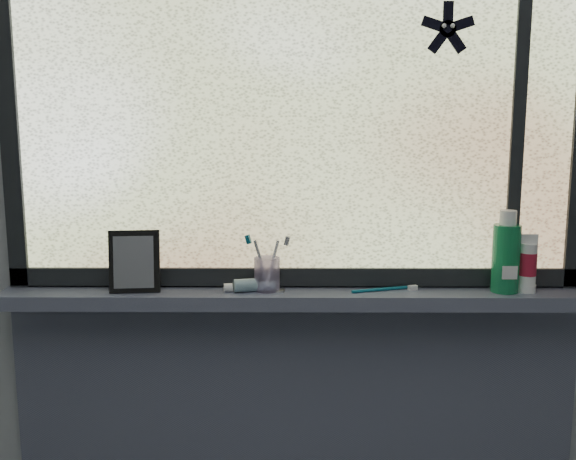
# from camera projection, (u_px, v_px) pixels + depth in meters

# --- Properties ---
(wall_back) EXTENTS (3.00, 0.01, 2.50)m
(wall_back) POSITION_uv_depth(u_px,v_px,m) (295.00, 205.00, 1.80)
(wall_back) COLOR #9EA3A8
(wall_back) RESTS_ON ground
(windowsill) EXTENTS (1.62, 0.14, 0.04)m
(windowsill) POSITION_uv_depth(u_px,v_px,m) (295.00, 298.00, 1.76)
(windowsill) COLOR #4E5268
(windowsill) RESTS_ON wall_back
(sill_apron) EXTENTS (1.62, 0.02, 0.98)m
(sill_apron) POSITION_uv_depth(u_px,v_px,m) (295.00, 459.00, 1.91)
(sill_apron) COLOR #4E5268
(sill_apron) RESTS_ON floor
(window_pane) EXTENTS (1.50, 0.01, 1.00)m
(window_pane) POSITION_uv_depth(u_px,v_px,m) (295.00, 103.00, 1.73)
(window_pane) COLOR silver
(window_pane) RESTS_ON wall_back
(frame_bottom) EXTENTS (1.60, 0.03, 0.05)m
(frame_bottom) POSITION_uv_depth(u_px,v_px,m) (295.00, 276.00, 1.80)
(frame_bottom) COLOR black
(frame_bottom) RESTS_ON windowsill
(frame_left) EXTENTS (0.05, 0.03, 1.10)m
(frame_left) POSITION_uv_depth(u_px,v_px,m) (9.00, 103.00, 1.73)
(frame_left) COLOR black
(frame_left) RESTS_ON wall_back
(frame_mullion) EXTENTS (0.03, 0.03, 1.00)m
(frame_mullion) POSITION_uv_depth(u_px,v_px,m) (518.00, 103.00, 1.72)
(frame_mullion) COLOR black
(frame_mullion) RESTS_ON wall_back
(starfish_sticker) EXTENTS (0.15, 0.02, 0.15)m
(starfish_sticker) POSITION_uv_depth(u_px,v_px,m) (448.00, 29.00, 1.68)
(starfish_sticker) COLOR black
(starfish_sticker) RESTS_ON window_pane
(vanity_mirror) EXTENTS (0.14, 0.08, 0.17)m
(vanity_mirror) POSITION_uv_depth(u_px,v_px,m) (134.00, 261.00, 1.74)
(vanity_mirror) COLOR black
(vanity_mirror) RESTS_ON windowsill
(toothpaste_tube) EXTENTS (0.21, 0.08, 0.04)m
(toothpaste_tube) POSITION_uv_depth(u_px,v_px,m) (253.00, 285.00, 1.75)
(toothpaste_tube) COLOR silver
(toothpaste_tube) RESTS_ON windowsill
(toothbrush_cup) EXTENTS (0.08, 0.08, 0.09)m
(toothbrush_cup) POSITION_uv_depth(u_px,v_px,m) (267.00, 274.00, 1.76)
(toothbrush_cup) COLOR #B9A3D8
(toothbrush_cup) RESTS_ON windowsill
(toothbrush_lying) EXTENTS (0.20, 0.08, 0.01)m
(toothbrush_lying) POSITION_uv_depth(u_px,v_px,m) (380.00, 289.00, 1.76)
(toothbrush_lying) COLOR #0C566C
(toothbrush_lying) RESTS_ON windowsill
(mouthwash_bottle) EXTENTS (0.09, 0.09, 0.19)m
(mouthwash_bottle) POSITION_uv_depth(u_px,v_px,m) (506.00, 251.00, 1.74)
(mouthwash_bottle) COLOR #22B068
(mouthwash_bottle) RESTS_ON windowsill
(cream_tube) EXTENTS (0.06, 0.06, 0.11)m
(cream_tube) POSITION_uv_depth(u_px,v_px,m) (528.00, 261.00, 1.74)
(cream_tube) COLOR silver
(cream_tube) RESTS_ON windowsill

